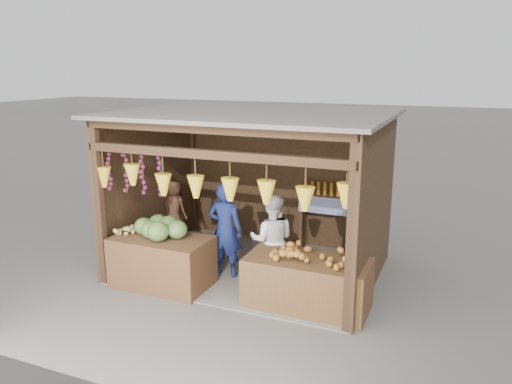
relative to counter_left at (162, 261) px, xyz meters
The scene contains 12 objects.
ground 1.60m from the counter_left, 47.34° to the left, with size 80.00×80.00×0.00m, color #514F49.
stall_structure 1.97m from the counter_left, 47.18° to the left, with size 4.30×3.30×2.66m.
back_shelf 3.25m from the counter_left, 49.09° to the left, with size 1.25×0.32×1.32m.
counter_left is the anchor object (origin of this frame).
counter_right 2.31m from the counter_left, ahead, with size 1.73×0.85×0.73m, color #52311B.
stool 1.50m from the counter_left, 113.73° to the left, with size 0.35×0.35×0.33m, color black.
man_standing 1.11m from the counter_left, 43.05° to the left, with size 0.58×0.38×1.58m, color #141F4E.
woman_standing 1.75m from the counter_left, 24.54° to the left, with size 0.71×0.55×1.46m, color white.
vendor_seated 1.55m from the counter_left, 113.73° to the left, with size 0.50×0.32×1.02m, color #503220.
melon_pile 0.56m from the counter_left, 158.52° to the left, with size 1.00×0.50×0.32m, color #204913, non-canonical shape.
tanfruit_pile 0.76m from the counter_left, behind, with size 0.34×0.40×0.13m, color #9B8747, non-canonical shape.
mango_pile 2.42m from the counter_left, ahead, with size 1.40×0.64×0.22m, color #D04E1B, non-canonical shape.
Camera 1 is at (3.12, -7.28, 3.33)m, focal length 35.00 mm.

